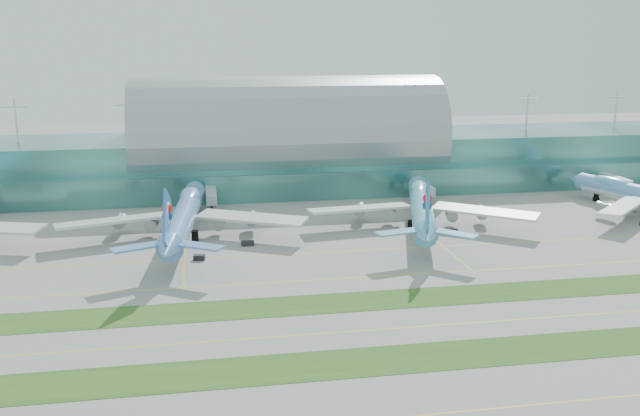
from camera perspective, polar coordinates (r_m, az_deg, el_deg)
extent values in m
plane|color=gray|center=(161.31, 3.39, -7.73)|extent=(700.00, 700.00, 0.00)
cube|color=#3D7A75|center=(282.44, -2.62, 3.78)|extent=(340.00, 42.00, 20.00)
cube|color=#3D7A75|center=(260.05, -1.93, 1.79)|extent=(340.00, 8.00, 10.00)
ellipsoid|color=#9EA5A8|center=(280.87, -2.64, 5.79)|extent=(340.00, 46.20, 16.17)
cylinder|color=white|center=(279.87, -2.66, 7.41)|extent=(0.80, 0.80, 16.00)
cube|color=#B2B7B7|center=(246.86, -8.72, 1.10)|extent=(3.50, 22.00, 3.00)
cylinder|color=black|center=(237.93, -8.63, -0.24)|extent=(1.00, 1.00, 4.00)
cube|color=#B2B7B7|center=(259.17, 8.09, 1.73)|extent=(3.50, 22.00, 3.00)
cylinder|color=black|center=(250.67, 8.76, 0.47)|extent=(1.00, 1.00, 4.00)
cube|color=#B2B7B7|center=(290.94, 22.31, 2.15)|extent=(3.50, 22.00, 3.00)
cylinder|color=black|center=(283.40, 23.30, 1.04)|extent=(1.00, 1.00, 4.00)
cube|color=#2D591E|center=(136.49, 6.13, -11.94)|extent=(420.00, 12.00, 0.08)
cube|color=#2D591E|center=(163.11, 3.23, -7.46)|extent=(420.00, 12.00, 0.08)
cube|color=yellow|center=(119.66, 8.85, -16.00)|extent=(420.00, 0.35, 0.01)
cube|color=yellow|center=(148.77, 4.64, -9.67)|extent=(420.00, 0.35, 0.01)
cube|color=yellow|center=(177.76, 2.06, -5.63)|extent=(420.00, 0.35, 0.01)
cube|color=yellow|center=(198.23, 0.75, -3.55)|extent=(420.00, 0.35, 0.01)
cylinder|color=#5D8FCE|center=(213.99, -10.80, -0.62)|extent=(13.27, 68.72, 6.84)
ellipsoid|color=#5D8FCE|center=(232.06, -10.33, 1.01)|extent=(8.43, 21.31, 4.87)
cone|color=#5D8FCE|center=(249.66, -9.92, 1.49)|extent=(7.33, 6.14, 6.84)
cone|color=#5D8FCE|center=(176.73, -12.14, -3.31)|extent=(7.41, 10.50, 6.50)
cube|color=silver|center=(215.14, -16.12, -0.97)|extent=(34.08, 17.40, 1.35)
cylinder|color=gray|center=(220.42, -14.52, -1.13)|extent=(4.31, 6.39, 3.75)
cube|color=silver|center=(210.64, -5.49, -0.79)|extent=(33.20, 22.61, 1.35)
cylinder|color=gray|center=(217.14, -6.76, -1.01)|extent=(4.31, 6.39, 3.75)
cube|color=blue|center=(176.96, -12.16, -0.95)|extent=(2.03, 14.49, 15.90)
cylinder|color=white|center=(177.62, -12.14, -0.35)|extent=(1.49, 5.36, 5.29)
cylinder|color=black|center=(240.27, -10.10, -0.25)|extent=(1.99, 1.99, 3.31)
cylinder|color=black|center=(211.47, -11.76, -2.26)|extent=(1.99, 1.99, 3.31)
cylinder|color=black|center=(210.72, -9.97, -2.24)|extent=(1.99, 1.99, 3.31)
cylinder|color=#5BADCA|center=(224.08, 8.10, 0.09)|extent=(24.25, 65.57, 6.62)
ellipsoid|color=#5BADCA|center=(241.74, 7.95, 1.55)|extent=(11.49, 21.09, 4.72)
cone|color=#5BADCA|center=(258.87, 7.81, 1.96)|extent=(7.82, 6.93, 6.62)
cone|color=#5BADCA|center=(187.63, 8.54, -2.23)|extent=(8.65, 10.96, 6.29)
cube|color=white|center=(222.09, 3.16, -0.03)|extent=(32.75, 11.54, 1.31)
cylinder|color=#979A9F|center=(228.08, 4.42, -0.26)|extent=(5.08, 6.64, 3.63)
cube|color=white|center=(223.78, 13.04, -0.26)|extent=(30.29, 25.95, 1.31)
cylinder|color=#979A9F|center=(229.31, 11.65, -0.43)|extent=(5.08, 6.64, 3.63)
cube|color=teal|center=(187.97, 8.58, -0.08)|extent=(4.41, 13.70, 15.40)
cylinder|color=silver|center=(188.63, 8.58, 0.47)|extent=(2.31, 5.20, 5.13)
cylinder|color=black|center=(249.68, 7.85, 0.36)|extent=(1.92, 1.92, 3.21)
cylinder|color=black|center=(221.04, 7.27, -1.39)|extent=(1.92, 1.92, 3.21)
cylinder|color=black|center=(221.32, 8.93, -1.43)|extent=(1.92, 1.92, 3.21)
ellipsoid|color=#5D99CC|center=(271.26, 22.34, 1.86)|extent=(11.77, 19.75, 4.42)
cone|color=#5D99CC|center=(281.60, 19.79, 2.14)|extent=(7.51, 6.77, 6.21)
cube|color=white|center=(246.13, 23.15, 0.14)|extent=(27.56, 25.45, 1.22)
cylinder|color=gray|center=(253.29, 22.78, 0.05)|extent=(5.02, 6.32, 3.40)
cylinder|color=black|center=(276.32, 21.23, 0.82)|extent=(1.80, 1.80, 3.00)
cube|color=black|center=(194.06, -9.64, -3.92)|extent=(3.23, 2.21, 1.40)
cube|color=black|center=(205.04, -5.81, -2.82)|extent=(3.70, 1.97, 1.39)
cube|color=yellow|center=(215.04, 8.43, -2.09)|extent=(4.14, 1.97, 1.57)
cube|color=black|center=(219.75, 10.54, -1.85)|extent=(3.41, 1.69, 1.39)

